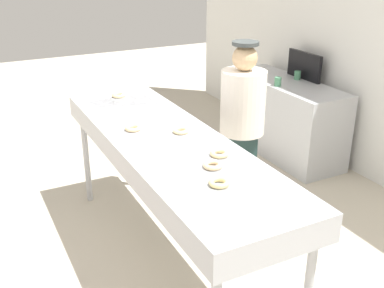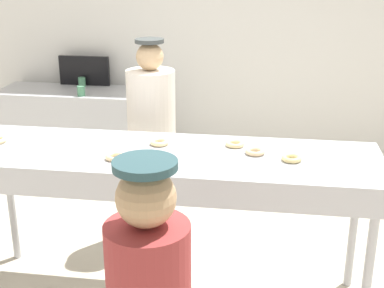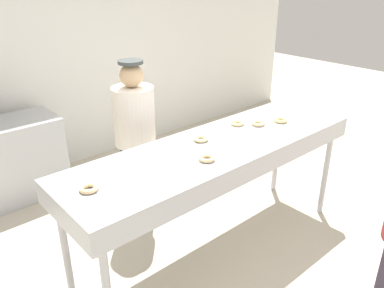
% 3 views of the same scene
% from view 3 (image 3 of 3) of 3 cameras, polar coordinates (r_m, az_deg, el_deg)
% --- Properties ---
extents(ground_plane, '(16.00, 16.00, 0.00)m').
position_cam_3_polar(ground_plane, '(3.70, 3.42, -15.04)').
color(ground_plane, beige).
extents(back_wall, '(8.00, 0.12, 2.84)m').
position_cam_3_polar(back_wall, '(5.10, -17.33, 12.74)').
color(back_wall, white).
rests_on(back_wall, ground).
extents(fryer_conveyor, '(2.70, 0.77, 1.06)m').
position_cam_3_polar(fryer_conveyor, '(3.18, 3.84, -1.42)').
color(fryer_conveyor, '#B7BABF').
rests_on(fryer_conveyor, ground).
extents(plain_donut_0, '(0.13, 0.13, 0.03)m').
position_cam_3_polar(plain_donut_0, '(3.18, 1.32, 0.77)').
color(plain_donut_0, beige).
rests_on(plain_donut_0, fryer_conveyor).
extents(plain_donut_1, '(0.14, 0.14, 0.03)m').
position_cam_3_polar(plain_donut_1, '(3.54, 6.75, 3.06)').
color(plain_donut_1, '#ECCD8A').
rests_on(plain_donut_1, fryer_conveyor).
extents(plain_donut_2, '(0.16, 0.16, 0.03)m').
position_cam_3_polar(plain_donut_2, '(3.56, 9.72, 3.00)').
color(plain_donut_2, beige).
rests_on(plain_donut_2, fryer_conveyor).
extents(plain_donut_3, '(0.17, 0.17, 0.03)m').
position_cam_3_polar(plain_donut_3, '(2.85, 2.21, -2.13)').
color(plain_donut_3, '#F8CE93').
rests_on(plain_donut_3, fryer_conveyor).
extents(plain_donut_4, '(0.16, 0.16, 0.03)m').
position_cam_3_polar(plain_donut_4, '(3.68, 12.95, 3.44)').
color(plain_donut_4, '#E6CF83').
rests_on(plain_donut_4, fryer_conveyor).
extents(plain_donut_5, '(0.17, 0.17, 0.03)m').
position_cam_3_polar(plain_donut_5, '(2.56, -15.01, -6.36)').
color(plain_donut_5, '#F5D194').
rests_on(plain_donut_5, fryer_conveyor).
extents(worker_baker, '(0.38, 0.38, 1.64)m').
position_cam_3_polar(worker_baker, '(3.61, -8.39, 1.43)').
color(worker_baker, '#1F3534').
rests_on(worker_baker, ground).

